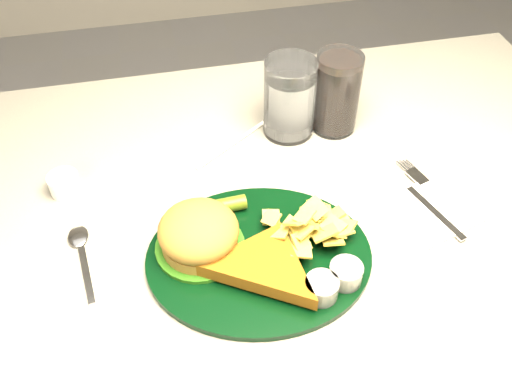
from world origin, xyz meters
The scene contains 8 objects.
table centered at (0.00, 0.00, 0.38)m, with size 1.20×0.80×0.75m, color gray, non-canonical shape.
dinner_plate centered at (-0.02, -0.08, 0.78)m, with size 0.31×0.25×0.07m, color black, non-canonical shape.
water_glass centered at (0.08, 0.18, 0.82)m, with size 0.08×0.08×0.13m, color white.
cola_glass centered at (0.16, 0.17, 0.82)m, with size 0.07×0.07×0.14m, color black.
fork_napkin centered at (0.24, -0.05, 0.76)m, with size 0.12×0.15×0.01m, color white, non-canonical shape.
spoon centered at (-0.25, -0.06, 0.75)m, with size 0.04×0.14×0.01m, color silver, non-canonical shape.
ramekin centered at (-0.28, 0.11, 0.77)m, with size 0.05×0.05×0.03m, color white.
wrapped_straw centered at (-0.01, 0.17, 0.75)m, with size 0.18×0.06×0.01m, color white, non-canonical shape.
Camera 1 is at (-0.13, -0.55, 1.37)m, focal length 40.00 mm.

